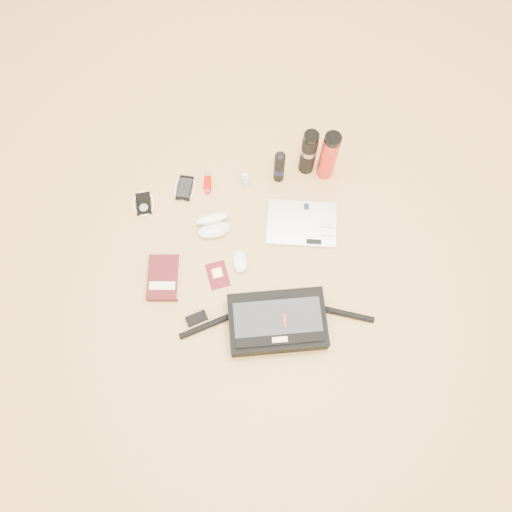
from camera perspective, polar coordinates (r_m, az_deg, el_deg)
name	(u,v)px	position (r m, az deg, el deg)	size (l,w,h in m)	color
ground	(260,272)	(2.14, 0.49, -1.81)	(4.00, 4.00, 0.00)	tan
messenger_bag	(277,322)	(2.03, 2.38, -7.56)	(0.80, 0.30, 0.11)	black
laptop	(302,224)	(2.21, 5.26, 3.70)	(0.35, 0.29, 0.03)	silver
book	(164,278)	(2.15, -10.49, -2.47)	(0.17, 0.22, 0.04)	#410E11
passport	(218,275)	(2.14, -4.39, -2.17)	(0.09, 0.12, 0.01)	#4C0914
mouse	(240,261)	(2.13, -1.85, -0.62)	(0.08, 0.11, 0.03)	white
sunglasses_case	(213,225)	(2.19, -4.92, 3.61)	(0.15, 0.12, 0.08)	silver
ipod	(144,204)	(2.30, -12.73, 5.84)	(0.10, 0.11, 0.01)	black
phone	(185,188)	(2.30, -8.15, 7.69)	(0.13, 0.14, 0.01)	black
inhaler	(208,182)	(2.30, -5.55, 8.39)	(0.04, 0.11, 0.03)	#9E0500
spray_bottle	(245,180)	(2.25, -1.25, 8.67)	(0.03, 0.03, 0.10)	#B6DCF8
aerosol_can	(279,167)	(2.23, 2.68, 10.15)	(0.05, 0.05, 0.20)	black
thermos_black	(309,152)	(2.23, 6.03, 11.71)	(0.09, 0.09, 0.27)	black
thermos_red	(329,156)	(2.22, 8.29, 11.24)	(0.09, 0.09, 0.29)	red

